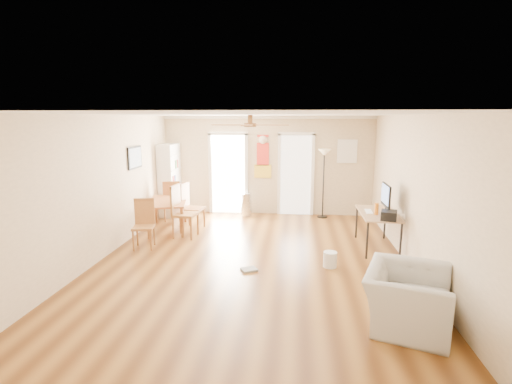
# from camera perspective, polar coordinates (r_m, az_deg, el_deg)

# --- Properties ---
(floor) EXTENTS (7.00, 7.00, 0.00)m
(floor) POSITION_cam_1_polar(r_m,az_deg,el_deg) (6.99, -0.53, -10.24)
(floor) COLOR brown
(floor) RESTS_ON ground
(ceiling) EXTENTS (5.50, 7.00, 0.00)m
(ceiling) POSITION_cam_1_polar(r_m,az_deg,el_deg) (6.52, -0.57, 11.59)
(ceiling) COLOR silver
(ceiling) RESTS_ON floor
(wall_back) EXTENTS (5.50, 0.04, 2.60)m
(wall_back) POSITION_cam_1_polar(r_m,az_deg,el_deg) (10.08, 1.74, 3.99)
(wall_back) COLOR beige
(wall_back) RESTS_ON floor
(wall_front) EXTENTS (5.50, 0.04, 2.60)m
(wall_front) POSITION_cam_1_polar(r_m,az_deg,el_deg) (3.31, -7.65, -11.07)
(wall_front) COLOR beige
(wall_front) RESTS_ON floor
(wall_left) EXTENTS (0.04, 7.00, 2.60)m
(wall_left) POSITION_cam_1_polar(r_m,az_deg,el_deg) (7.46, -22.02, 0.68)
(wall_left) COLOR beige
(wall_left) RESTS_ON floor
(wall_right) EXTENTS (0.04, 7.00, 2.60)m
(wall_right) POSITION_cam_1_polar(r_m,az_deg,el_deg) (6.89, 22.82, -0.19)
(wall_right) COLOR beige
(wall_right) RESTS_ON floor
(crown_molding) EXTENTS (5.50, 7.00, 0.08)m
(crown_molding) POSITION_cam_1_polar(r_m,az_deg,el_deg) (6.52, -0.57, 11.23)
(crown_molding) COLOR white
(crown_molding) RESTS_ON wall_back
(kitchen_doorway) EXTENTS (0.90, 0.10, 2.10)m
(kitchen_doorway) POSITION_cam_1_polar(r_m,az_deg,el_deg) (10.23, -4.15, 2.65)
(kitchen_doorway) COLOR white
(kitchen_doorway) RESTS_ON wall_back
(bathroom_doorway) EXTENTS (0.80, 0.10, 2.10)m
(bathroom_doorway) POSITION_cam_1_polar(r_m,az_deg,el_deg) (10.07, 5.99, 2.49)
(bathroom_doorway) COLOR white
(bathroom_doorway) RESTS_ON wall_back
(wall_decal) EXTENTS (0.46, 0.03, 1.10)m
(wall_decal) POSITION_cam_1_polar(r_m,az_deg,el_deg) (10.04, 1.03, 5.40)
(wall_decal) COLOR red
(wall_decal) RESTS_ON wall_back
(ac_grille) EXTENTS (0.50, 0.04, 0.60)m
(ac_grille) POSITION_cam_1_polar(r_m,az_deg,el_deg) (10.06, 13.53, 5.97)
(ac_grille) COLOR white
(ac_grille) RESTS_ON wall_back
(framed_poster) EXTENTS (0.04, 0.66, 0.48)m
(framed_poster) POSITION_cam_1_polar(r_m,az_deg,el_deg) (8.65, -17.75, 4.96)
(framed_poster) COLOR black
(framed_poster) RESTS_ON wall_left
(ceiling_fan) EXTENTS (1.24, 1.24, 0.20)m
(ceiling_fan) POSITION_cam_1_polar(r_m,az_deg,el_deg) (6.22, -0.89, 10.04)
(ceiling_fan) COLOR #593819
(ceiling_fan) RESTS_ON ceiling
(bookshelf) EXTENTS (0.40, 0.86, 1.88)m
(bookshelf) POSITION_cam_1_polar(r_m,az_deg,el_deg) (10.22, -12.83, 1.77)
(bookshelf) COLOR silver
(bookshelf) RESTS_ON floor
(dining_table) EXTENTS (1.12, 1.53, 0.69)m
(dining_table) POSITION_cam_1_polar(r_m,az_deg,el_deg) (8.97, -13.03, -3.40)
(dining_table) COLOR #AB6737
(dining_table) RESTS_ON floor
(dining_chair_right_a) EXTENTS (0.49, 0.49, 1.07)m
(dining_chair_right_a) POSITION_cam_1_polar(r_m,az_deg,el_deg) (8.91, -9.41, -2.11)
(dining_chair_right_a) COLOR #985631
(dining_chair_right_a) RESTS_ON floor
(dining_chair_right_b) EXTENTS (0.51, 0.51, 1.13)m
(dining_chair_right_b) POSITION_cam_1_polar(r_m,az_deg,el_deg) (8.30, -10.59, -2.91)
(dining_chair_right_b) COLOR #AB7137
(dining_chair_right_b) RESTS_ON floor
(dining_chair_near) EXTENTS (0.46, 0.46, 0.96)m
(dining_chair_near) POSITION_cam_1_polar(r_m,az_deg,el_deg) (7.80, -16.57, -4.70)
(dining_chair_near) COLOR #A77236
(dining_chair_near) RESTS_ON floor
(dining_chair_far) EXTENTS (0.52, 0.52, 1.01)m
(dining_chair_far) POSITION_cam_1_polar(r_m,az_deg,el_deg) (9.77, -12.50, -1.24)
(dining_chair_far) COLOR #A86936
(dining_chair_far) RESTS_ON floor
(trash_can) EXTENTS (0.33, 0.33, 0.60)m
(trash_can) POSITION_cam_1_polar(r_m,az_deg,el_deg) (9.99, -1.50, -1.88)
(trash_can) COLOR silver
(trash_can) RESTS_ON floor
(torchiere_lamp) EXTENTS (0.42, 0.42, 1.77)m
(torchiere_lamp) POSITION_cam_1_polar(r_m,az_deg,el_deg) (9.86, 10.09, 1.23)
(torchiere_lamp) COLOR black
(torchiere_lamp) RESTS_ON floor
(computer_desk) EXTENTS (0.67, 1.34, 0.72)m
(computer_desk) POSITION_cam_1_polar(r_m,az_deg,el_deg) (7.89, 17.68, -5.51)
(computer_desk) COLOR #A37858
(computer_desk) RESTS_ON floor
(imac) EXTENTS (0.29, 0.62, 0.59)m
(imac) POSITION_cam_1_polar(r_m,az_deg,el_deg) (7.65, 18.91, -1.05)
(imac) COLOR black
(imac) RESTS_ON computer_desk
(keyboard) EXTENTS (0.14, 0.38, 0.01)m
(keyboard) POSITION_cam_1_polar(r_m,az_deg,el_deg) (7.83, 16.57, -2.80)
(keyboard) COLOR white
(keyboard) RESTS_ON computer_desk
(printer) EXTENTS (0.35, 0.38, 0.16)m
(printer) POSITION_cam_1_polar(r_m,az_deg,el_deg) (7.32, 19.33, -3.32)
(printer) COLOR black
(printer) RESTS_ON computer_desk
(orange_bottle) EXTENTS (0.09, 0.09, 0.23)m
(orange_bottle) POSITION_cam_1_polar(r_m,az_deg,el_deg) (7.61, 17.65, -2.43)
(orange_bottle) COLOR orange
(orange_bottle) RESTS_ON computer_desk
(wastebasket_a) EXTENTS (0.28, 0.28, 0.27)m
(wastebasket_a) POSITION_cam_1_polar(r_m,az_deg,el_deg) (6.79, 11.07, -9.91)
(wastebasket_a) COLOR silver
(wastebasket_a) RESTS_ON floor
(wastebasket_b) EXTENTS (0.35, 0.35, 0.33)m
(wastebasket_b) POSITION_cam_1_polar(r_m,az_deg,el_deg) (6.34, 19.44, -11.63)
(wastebasket_b) COLOR white
(wastebasket_b) RESTS_ON floor
(floor_cloth) EXTENTS (0.32, 0.30, 0.04)m
(floor_cloth) POSITION_cam_1_polar(r_m,az_deg,el_deg) (6.55, -1.06, -11.58)
(floor_cloth) COLOR gray
(floor_cloth) RESTS_ON floor
(armchair) EXTENTS (1.27, 1.36, 0.72)m
(armchair) POSITION_cam_1_polar(r_m,az_deg,el_deg) (5.20, 21.79, -14.58)
(armchair) COLOR #ABABA6
(armchair) RESTS_ON floor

